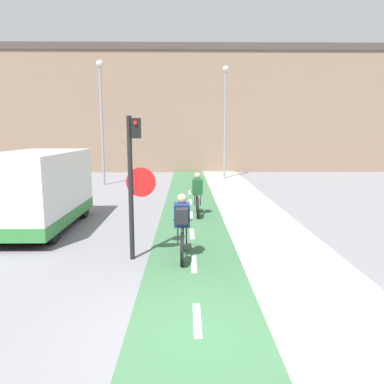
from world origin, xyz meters
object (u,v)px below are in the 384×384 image
object	(u,v)px
street_lamp_sidewalk	(225,111)
van	(38,191)
cyclist_far	(197,197)
traffic_light_pole	(134,172)
street_lamp_far	(101,110)
cyclist_near	(182,228)

from	to	relation	value
street_lamp_sidewalk	van	distance (m)	14.35
cyclist_far	van	size ratio (longest dim) A/B	0.36
traffic_light_pole	van	distance (m)	4.40
traffic_light_pole	van	xyz separation A→B (m)	(-3.29, 2.79, -0.87)
traffic_light_pole	street_lamp_sidewalk	world-z (taller)	street_lamp_sidewalk
street_lamp_sidewalk	cyclist_far	xyz separation A→B (m)	(-2.01, -10.45, -3.52)
street_lamp_far	van	size ratio (longest dim) A/B	1.44
street_lamp_far	traffic_light_pole	bearing A→B (deg)	-74.61
traffic_light_pole	cyclist_far	world-z (taller)	traffic_light_pole
traffic_light_pole	cyclist_near	xyz separation A→B (m)	(1.08, 0.01, -1.30)
traffic_light_pole	street_lamp_far	xyz separation A→B (m)	(-3.46, 12.57, 2.10)
van	street_lamp_far	bearing A→B (deg)	90.99
cyclist_near	street_lamp_sidewalk	bearing A→B (deg)	80.55
van	traffic_light_pole	bearing A→B (deg)	-40.34
traffic_light_pole	street_lamp_far	bearing A→B (deg)	105.39
traffic_light_pole	cyclist_far	distance (m)	5.01
street_lamp_far	cyclist_far	distance (m)	10.05
cyclist_near	van	world-z (taller)	van
street_lamp_sidewalk	van	bearing A→B (deg)	-119.30
traffic_light_pole	street_lamp_sidewalk	xyz separation A→B (m)	(3.57, 15.02, 2.18)
traffic_light_pole	van	size ratio (longest dim) A/B	0.70
street_lamp_far	van	xyz separation A→B (m)	(0.17, -9.77, -2.97)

